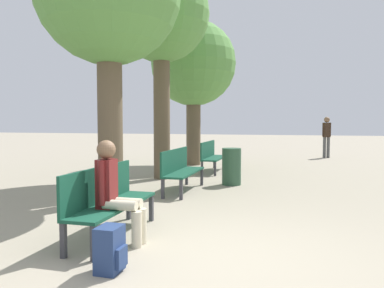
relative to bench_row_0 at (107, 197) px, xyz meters
The scene contains 10 objects.
ground_plane 1.66m from the bench_row_0, 17.38° to the right, with size 80.00×80.00×0.00m, color gray.
bench_row_0 is the anchor object (origin of this frame).
bench_row_1 3.35m from the bench_row_0, 90.00° to the left, with size 0.47×1.83×0.93m.
bench_row_2 6.69m from the bench_row_0, 90.00° to the left, with size 0.47×1.83×0.93m.
tree_row_1 6.34m from the bench_row_0, 101.35° to the left, with size 2.55×2.55×5.66m.
tree_row_2 8.91m from the bench_row_0, 96.88° to the left, with size 2.98×2.98×5.07m.
person_seated 0.38m from the bench_row_0, 45.05° to the right, with size 0.62×0.35×1.30m.
backpack 1.28m from the bench_row_0, 60.98° to the right, with size 0.27×0.29×0.47m.
pedestrian_near 12.87m from the bench_row_0, 72.85° to the left, with size 0.35×0.30×1.74m.
trash_bin 4.59m from the bench_row_0, 77.85° to the left, with size 0.46×0.46×0.89m.
Camera 1 is at (0.87, -4.01, 1.53)m, focal length 35.00 mm.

